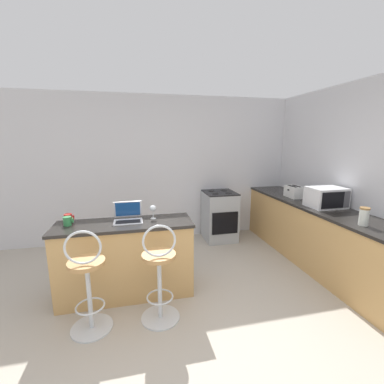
{
  "coord_description": "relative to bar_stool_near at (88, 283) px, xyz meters",
  "views": [
    {
      "loc": [
        -0.42,
        -1.98,
        1.83
      ],
      "look_at": [
        0.49,
        1.99,
        1.0
      ],
      "focal_mm": 24.0,
      "sensor_mm": 36.0,
      "label": 1
    }
  ],
  "objects": [
    {
      "name": "wine_glass_tall",
      "position": [
        0.67,
        0.63,
        0.52
      ],
      "size": [
        0.08,
        0.08,
        0.17
      ],
      "color": "silver",
      "rests_on": "breakfast_bar"
    },
    {
      "name": "counter_right",
      "position": [
        3.07,
        0.7,
        -0.05
      ],
      "size": [
        0.65,
        3.2,
        0.9
      ],
      "color": "tan",
      "rests_on": "ground_plane"
    },
    {
      "name": "breakfast_bar",
      "position": [
        0.34,
        0.54,
        -0.05
      ],
      "size": [
        1.55,
        0.52,
        0.9
      ],
      "color": "tan",
      "rests_on": "ground_plane"
    },
    {
      "name": "mug_green",
      "position": [
        -0.27,
        0.59,
        0.44
      ],
      "size": [
        0.11,
        0.09,
        0.1
      ],
      "color": "#338447",
      "rests_on": "breakfast_bar"
    },
    {
      "name": "mug_blue",
      "position": [
        3.24,
        1.09,
        0.44
      ],
      "size": [
        0.11,
        0.09,
        0.09
      ],
      "color": "#2D51AD",
      "rests_on": "counter_right"
    },
    {
      "name": "wall_back",
      "position": [
        0.89,
        2.32,
        0.8
      ],
      "size": [
        12.0,
        0.06,
        2.6
      ],
      "color": "silver",
      "rests_on": "ground_plane"
    },
    {
      "name": "storage_jar",
      "position": [
        2.93,
        -0.13,
        0.5
      ],
      "size": [
        0.1,
        0.1,
        0.2
      ],
      "color": "silver",
      "rests_on": "counter_right"
    },
    {
      "name": "toaster",
      "position": [
        3.03,
        1.29,
        0.49
      ],
      "size": [
        0.21,
        0.3,
        0.19
      ],
      "color": "silver",
      "rests_on": "counter_right"
    },
    {
      "name": "bar_stool_far",
      "position": [
        0.68,
        0.0,
        0.0
      ],
      "size": [
        0.4,
        0.4,
        1.05
      ],
      "color": "silver",
      "rests_on": "ground_plane"
    },
    {
      "name": "laptop",
      "position": [
        0.38,
        0.61,
        0.45
      ],
      "size": [
        0.33,
        0.28,
        0.23
      ],
      "color": "silver",
      "rests_on": "breakfast_bar"
    },
    {
      "name": "stove_range",
      "position": [
        1.98,
        1.97,
        -0.05
      ],
      "size": [
        0.55,
        0.61,
        0.9
      ],
      "color": "#9EA3A8",
      "rests_on": "ground_plane"
    },
    {
      "name": "bar_stool_near",
      "position": [
        0.0,
        0.0,
        0.0
      ],
      "size": [
        0.4,
        0.4,
        1.05
      ],
      "color": "silver",
      "rests_on": "ground_plane"
    },
    {
      "name": "ground_plane",
      "position": [
        0.89,
        -0.38,
        -0.5
      ],
      "size": [
        20.0,
        20.0,
        0.0
      ],
      "primitive_type": "plane",
      "color": "#ADA393"
    },
    {
      "name": "microwave",
      "position": [
        3.09,
        0.64,
        0.53
      ],
      "size": [
        0.49,
        0.36,
        0.28
      ],
      "color": "silver",
      "rests_on": "counter_right"
    },
    {
      "name": "mug_red",
      "position": [
        -0.28,
        0.7,
        0.45
      ],
      "size": [
        0.1,
        0.09,
        0.1
      ],
      "color": "red",
      "rests_on": "breakfast_bar"
    }
  ]
}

